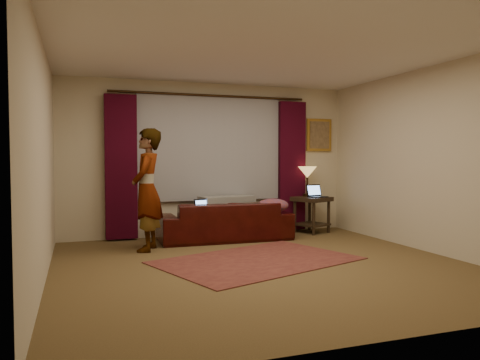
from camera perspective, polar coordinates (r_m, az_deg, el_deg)
name	(u,v)px	position (r m, az deg, el deg)	size (l,w,h in m)	color
floor	(264,266)	(5.86, 2.99, -10.41)	(5.00, 5.00, 0.01)	brown
ceiling	(265,52)	(5.85, 3.06, 15.31)	(5.00, 5.00, 0.02)	silver
wall_back	(210,159)	(8.08, -3.71, 2.53)	(5.00, 0.02, 2.60)	beige
wall_front	(397,161)	(3.52, 18.63, 2.17)	(5.00, 0.02, 2.60)	beige
wall_left	(43,160)	(5.29, -22.93, 2.23)	(0.02, 5.00, 2.60)	beige
wall_right	(431,160)	(7.04, 22.22, 2.31)	(0.02, 5.00, 2.60)	beige
sheer_curtain	(211,148)	(8.02, -3.60, 3.95)	(2.50, 0.05, 1.80)	gray
drape_left	(121,167)	(7.70, -14.31, 1.55)	(0.50, 0.14, 2.30)	#340513
drape_right	(291,166)	(8.50, 6.28, 1.72)	(0.50, 0.14, 2.30)	#340513
curtain_rod	(211,95)	(8.04, -3.52, 10.25)	(0.04, 0.04, 3.40)	#301E0E
picture_frame	(319,135)	(8.85, 9.60, 5.42)	(0.50, 0.04, 0.60)	#B88832
sofa	(225,214)	(7.56, -1.86, -4.12)	(2.12, 0.91, 0.85)	black
throw_blanket	(227,185)	(7.81, -1.60, -0.65)	(0.92, 0.37, 0.11)	gray
clothing_pile	(273,206)	(7.65, 4.02, -3.18)	(0.53, 0.41, 0.23)	brown
laptop_sofa	(208,207)	(7.36, -3.94, -3.36)	(0.33, 0.36, 0.24)	black
area_rug	(257,260)	(6.11, 2.10, -9.76)	(2.44, 1.63, 0.01)	brown
end_table	(312,215)	(8.40, 8.73, -4.21)	(0.55, 0.55, 0.64)	black
tiffany_lamp	(307,181)	(8.49, 8.20, -0.17)	(0.33, 0.33, 0.54)	olive
laptop_table	(318,191)	(8.31, 9.47, -1.33)	(0.30, 0.33, 0.22)	black
person	(147,190)	(6.78, -11.26, -1.17)	(0.51, 0.51, 1.74)	gray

